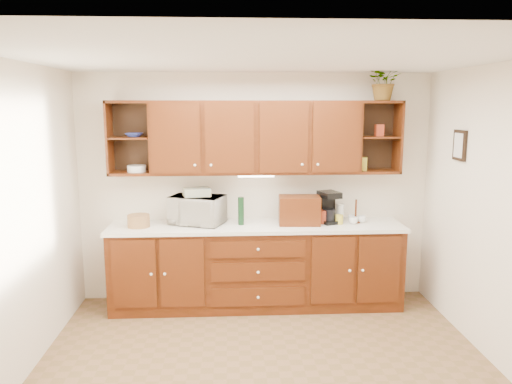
{
  "coord_description": "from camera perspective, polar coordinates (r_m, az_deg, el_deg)",
  "views": [
    {
      "loc": [
        -0.3,
        -3.9,
        2.25
      ],
      "look_at": [
        -0.02,
        1.15,
        1.36
      ],
      "focal_mm": 35.0,
      "sensor_mm": 36.0,
      "label": 1
    }
  ],
  "objects": [
    {
      "name": "pantry_box_red",
      "position": [
        5.71,
        13.92,
        6.85
      ],
      "size": [
        0.09,
        0.08,
        0.13
      ],
      "primitive_type": "cube",
      "rotation": [
        0.0,
        0.0,
        0.03
      ],
      "color": "maroon",
      "rests_on": "upper_cabinets"
    },
    {
      "name": "back_wall",
      "position": [
        5.74,
        -0.11,
        0.47
      ],
      "size": [
        4.0,
        0.0,
        4.0
      ],
      "primitive_type": "plane",
      "rotation": [
        1.57,
        0.0,
        0.0
      ],
      "color": "silver",
      "rests_on": "floor"
    },
    {
      "name": "canister_white",
      "position": [
        5.73,
        9.58,
        -2.34
      ],
      "size": [
        0.11,
        0.11,
        0.2
      ],
      "primitive_type": "cylinder",
      "rotation": [
        0.0,
        0.0,
        -0.26
      ],
      "color": "white",
      "rests_on": "countertop"
    },
    {
      "name": "towel_stack",
      "position": [
        5.53,
        -6.79,
        -0.01
      ],
      "size": [
        0.32,
        0.27,
        0.09
      ],
      "primitive_type": "cube",
      "rotation": [
        0.0,
        0.0,
        0.21
      ],
      "color": "#ECCD6F",
      "rests_on": "microwave"
    },
    {
      "name": "wicker_basket",
      "position": [
        5.55,
        -13.26,
        -3.22
      ],
      "size": [
        0.27,
        0.27,
        0.13
      ],
      "primitive_type": "cylinder",
      "rotation": [
        0.0,
        0.0,
        -0.16
      ],
      "color": "#9B6F40",
      "rests_on": "countertop"
    },
    {
      "name": "bowl_stack",
      "position": [
        5.57,
        -13.75,
        6.34
      ],
      "size": [
        0.22,
        0.22,
        0.04
      ],
      "primitive_type": "imported",
      "rotation": [
        0.0,
        0.0,
        -0.27
      ],
      "color": "#283692",
      "rests_on": "upper_cabinets"
    },
    {
      "name": "potted_plant",
      "position": [
        5.7,
        14.47,
        12.17
      ],
      "size": [
        0.38,
        0.33,
        0.41
      ],
      "primitive_type": "imported",
      "rotation": [
        0.0,
        0.0,
        0.02
      ],
      "color": "#999999",
      "rests_on": "upper_cabinets"
    },
    {
      "name": "countertop",
      "position": [
        5.51,
        0.06,
        -3.96
      ],
      "size": [
        3.24,
        0.64,
        0.04
      ],
      "primitive_type": "cube",
      "color": "white",
      "rests_on": "base_cabinets"
    },
    {
      "name": "microwave",
      "position": [
        5.56,
        -6.74,
        -2.03
      ],
      "size": [
        0.66,
        0.56,
        0.31
      ],
      "primitive_type": "imported",
      "rotation": [
        0.0,
        0.0,
        -0.35
      ],
      "color": "beige",
      "rests_on": "countertop"
    },
    {
      "name": "mug_tree",
      "position": [
        5.71,
        11.31,
        -3.04
      ],
      "size": [
        0.21,
        0.23,
        0.26
      ],
      "rotation": [
        0.0,
        0.0,
        -0.06
      ],
      "color": "#381806",
      "rests_on": "countertop"
    },
    {
      "name": "coffee_maker",
      "position": [
        5.64,
        8.31,
        -1.76
      ],
      "size": [
        0.26,
        0.3,
        0.35
      ],
      "rotation": [
        0.0,
        0.0,
        0.34
      ],
      "color": "black",
      "rests_on": "countertop"
    },
    {
      "name": "ceiling",
      "position": [
        3.93,
        1.27,
        15.12
      ],
      "size": [
        4.0,
        4.0,
        0.0
      ],
      "primitive_type": "plane",
      "rotation": [
        3.14,
        0.0,
        0.0
      ],
      "color": "white",
      "rests_on": "back_wall"
    },
    {
      "name": "plate_stack",
      "position": [
        5.61,
        -13.49,
        2.61
      ],
      "size": [
        0.25,
        0.25,
        0.07
      ],
      "primitive_type": "cylinder",
      "rotation": [
        0.0,
        0.0,
        -0.26
      ],
      "color": "white",
      "rests_on": "upper_cabinets"
    },
    {
      "name": "bread_box",
      "position": [
        5.52,
        4.97,
        -2.09
      ],
      "size": [
        0.46,
        0.31,
        0.31
      ],
      "primitive_type": "cube",
      "rotation": [
        0.0,
        0.0,
        -0.06
      ],
      "color": "#381806",
      "rests_on": "countertop"
    },
    {
      "name": "framed_picture",
      "position": [
        5.33,
        22.26,
        4.96
      ],
      "size": [
        0.03,
        0.24,
        0.3
      ],
      "primitive_type": "cube",
      "color": "black",
      "rests_on": "right_wall"
    },
    {
      "name": "canister_red",
      "position": [
        5.6,
        7.63,
        -2.84
      ],
      "size": [
        0.13,
        0.13,
        0.15
      ],
      "primitive_type": "cylinder",
      "rotation": [
        0.0,
        0.0,
        -0.24
      ],
      "color": "maroon",
      "rests_on": "countertop"
    },
    {
      "name": "left_wall",
      "position": [
        4.36,
        -26.06,
        -3.59
      ],
      "size": [
        0.0,
        3.5,
        3.5
      ],
      "primitive_type": "plane",
      "rotation": [
        1.57,
        0.0,
        1.57
      ],
      "color": "silver",
      "rests_on": "floor"
    },
    {
      "name": "floor",
      "position": [
        4.51,
        1.13,
        -19.88
      ],
      "size": [
        4.0,
        4.0,
        0.0
      ],
      "primitive_type": "plane",
      "color": "brown",
      "rests_on": "ground"
    },
    {
      "name": "wine_bottle",
      "position": [
        5.48,
        -1.73,
        -2.18
      ],
      "size": [
        0.07,
        0.07,
        0.31
      ],
      "primitive_type": "cylinder",
      "rotation": [
        0.0,
        0.0,
        -0.1
      ],
      "color": "black",
      "rests_on": "countertop"
    },
    {
      "name": "base_cabinets",
      "position": [
        5.66,
        0.05,
        -8.56
      ],
      "size": [
        3.2,
        0.6,
        0.9
      ],
      "primitive_type": "cube",
      "color": "#381806",
      "rests_on": "floor"
    },
    {
      "name": "right_wall",
      "position": [
        4.63,
        26.76,
        -2.92
      ],
      "size": [
        0.0,
        3.5,
        3.5
      ],
      "primitive_type": "plane",
      "rotation": [
        1.57,
        0.0,
        -1.57
      ],
      "color": "silver",
      "rests_on": "floor"
    },
    {
      "name": "undercabinet_light",
      "position": [
        5.5,
        0.01,
        1.85
      ],
      "size": [
        0.4,
        0.05,
        0.02
      ],
      "primitive_type": "cube",
      "color": "white",
      "rests_on": "upper_cabinets"
    },
    {
      "name": "woven_tray",
      "position": [
        5.75,
        -6.45,
        -3.13
      ],
      "size": [
        0.36,
        0.16,
        0.34
      ],
      "primitive_type": "cylinder",
      "rotation": [
        1.36,
        0.0,
        -0.21
      ],
      "color": "#9B6F40",
      "rests_on": "countertop"
    },
    {
      "name": "pantry_box_yellow",
      "position": [
        5.7,
        12.16,
        3.17
      ],
      "size": [
        0.1,
        0.08,
        0.15
      ],
      "primitive_type": "cube",
      "rotation": [
        0.0,
        0.0,
        -0.27
      ],
      "color": "gold",
      "rests_on": "upper_cabinets"
    },
    {
      "name": "upper_cabinets",
      "position": [
        5.51,
        0.08,
        6.28
      ],
      "size": [
        3.2,
        0.33,
        0.8
      ],
      "color": "#381806",
      "rests_on": "back_wall"
    },
    {
      "name": "canister_yellow",
      "position": [
        5.61,
        9.51,
        -3.1
      ],
      "size": [
        0.11,
        0.11,
        0.1
      ],
      "primitive_type": "cylinder",
      "rotation": [
        0.0,
        0.0,
        0.4
      ],
      "color": "gold",
      "rests_on": "countertop"
    }
  ]
}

